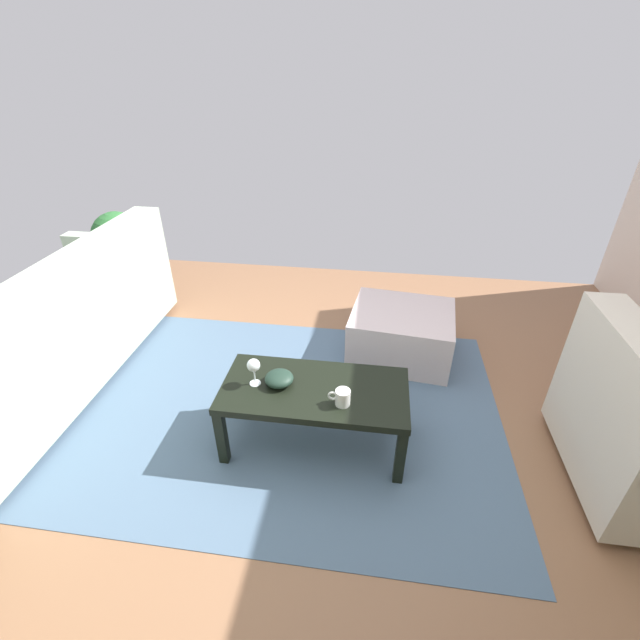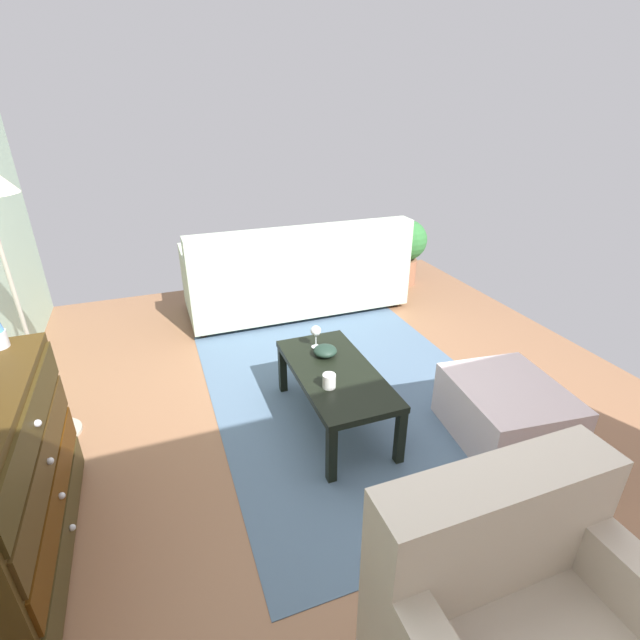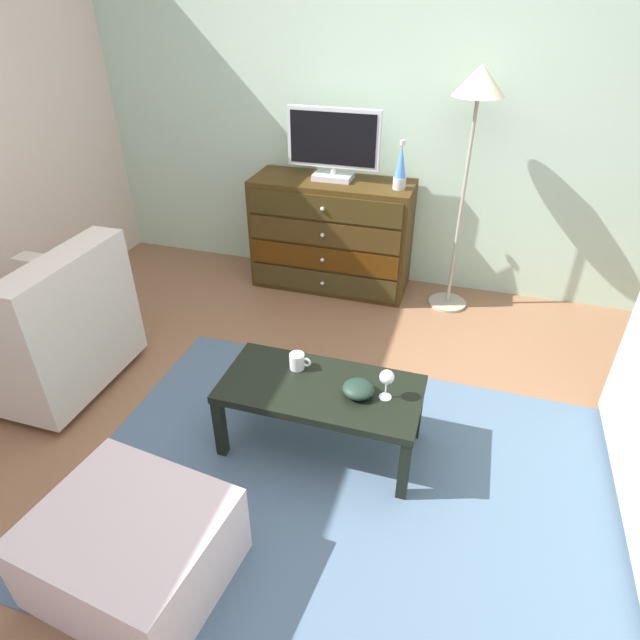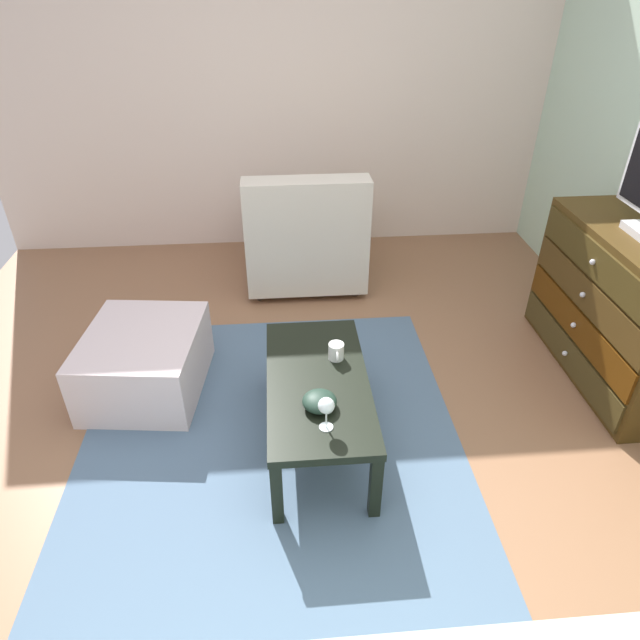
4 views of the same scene
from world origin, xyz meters
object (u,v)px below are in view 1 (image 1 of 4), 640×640
Objects in this scene: wine_glass at (254,366)px; couch_large at (48,335)px; ottoman at (401,333)px; mug at (342,397)px; potted_plant at (119,243)px; coffee_table at (315,395)px; bowl_decorative at (279,378)px.

wine_glass is 0.08× the size of couch_large.
couch_large is 2.96× the size of ottoman.
mug is 0.16× the size of ottoman.
potted_plant is (1.73, -1.70, -0.07)m from wine_glass.
mug is 0.16× the size of potted_plant.
ottoman is (-2.28, -0.59, -0.17)m from couch_large.
coffee_table is 1.82m from couch_large.
mug is at bearing 168.88° from wine_glass.
wine_glass is 2.42m from potted_plant.
bowl_decorative is at bearing 168.80° from couch_large.
potted_plant is at bearing -44.42° from wine_glass.
coffee_table is at bearing 61.98° from ottoman.
coffee_table is 0.21m from mug.
wine_glass is at bearing 49.05° from ottoman.
coffee_table is 0.21m from bowl_decorative.
mug reaches higher than ottoman.
couch_large reaches higher than mug.
wine_glass is at bearing 167.20° from couch_large.
wine_glass is at bearing 7.90° from bowl_decorative.
coffee_table is at bearing 140.55° from potted_plant.
couch_large is 2.88× the size of potted_plant.
ottoman is at bearing -165.38° from couch_large.
couch_large reaches higher than ottoman.
couch_large is at bearing -12.80° from wine_glass.
bowl_decorative is 1.63m from couch_large.
wine_glass is at bearing 1.89° from coffee_table.
couch_large reaches higher than coffee_table.
couch_large is (1.47, -0.33, -0.16)m from wine_glass.
bowl_decorative is 0.07× the size of couch_large.
ottoman is at bearing 163.17° from potted_plant.
couch_large is at bearing -11.20° from bowl_decorative.
mug is (-0.15, 0.10, 0.09)m from coffee_table.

